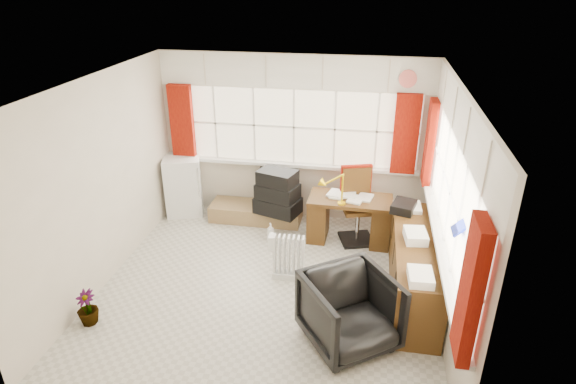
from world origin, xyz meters
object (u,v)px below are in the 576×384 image
(credenza, at_px, (414,267))
(tv_bench, at_px, (256,212))
(task_chair, at_px, (357,201))
(desk_lamp, at_px, (343,183))
(mini_fridge, at_px, (184,185))
(radiator, at_px, (289,261))
(crt_tv, at_px, (279,186))
(office_chair, at_px, (350,311))
(desk, at_px, (349,217))

(credenza, xyz_separation_m, tv_bench, (-2.28, 1.52, -0.26))
(task_chair, distance_m, tv_bench, 1.62)
(desk_lamp, relative_size, task_chair, 0.42)
(credenza, height_order, tv_bench, credenza)
(mini_fridge, bearing_deg, radiator, -37.82)
(credenza, height_order, crt_tv, credenza)
(desk_lamp, height_order, task_chair, desk_lamp)
(mini_fridge, bearing_deg, office_chair, -42.62)
(task_chair, relative_size, tv_bench, 0.77)
(radiator, bearing_deg, credenza, -3.19)
(crt_tv, bearing_deg, mini_fridge, -176.66)
(credenza, xyz_separation_m, crt_tv, (-1.95, 1.69, 0.13))
(credenza, xyz_separation_m, mini_fridge, (-3.46, 1.60, 0.08))
(task_chair, distance_m, office_chair, 2.21)
(task_chair, xyz_separation_m, credenza, (0.74, -1.26, -0.19))
(desk, bearing_deg, desk_lamp, -119.30)
(radiator, xyz_separation_m, tv_bench, (-0.77, 1.44, -0.12))
(tv_bench, bearing_deg, task_chair, -9.65)
(desk, height_order, office_chair, office_chair)
(task_chair, height_order, radiator, task_chair)
(office_chair, bearing_deg, crt_tv, 80.47)
(credenza, relative_size, tv_bench, 1.43)
(crt_tv, distance_m, mini_fridge, 1.52)
(radiator, height_order, mini_fridge, mini_fridge)
(desk, xyz_separation_m, office_chair, (0.13, -2.10, 0.02))
(desk, relative_size, office_chair, 1.35)
(desk, distance_m, tv_bench, 1.52)
(tv_bench, bearing_deg, desk_lamp, -22.72)
(tv_bench, bearing_deg, credenza, -33.70)
(desk, height_order, desk_lamp, desk_lamp)
(desk, bearing_deg, credenza, -54.46)
(office_chair, xyz_separation_m, radiator, (-0.81, 1.03, -0.15))
(task_chair, height_order, tv_bench, task_chair)
(office_chair, height_order, radiator, office_chair)
(tv_bench, xyz_separation_m, mini_fridge, (-1.18, 0.08, 0.34))
(radiator, bearing_deg, task_chair, 56.80)
(credenza, bearing_deg, office_chair, -126.33)
(radiator, xyz_separation_m, crt_tv, (-0.44, 1.60, 0.28))
(tv_bench, bearing_deg, office_chair, -57.28)
(task_chair, bearing_deg, office_chair, -88.83)
(desk, height_order, task_chair, task_chair)
(mini_fridge, bearing_deg, crt_tv, 3.34)
(office_chair, xyz_separation_m, credenza, (0.70, 0.95, -0.00))
(office_chair, bearing_deg, mini_fridge, 102.43)
(radiator, relative_size, credenza, 0.30)
(desk_lamp, xyz_separation_m, task_chair, (0.19, 0.30, -0.40))
(desk_lamp, relative_size, crt_tv, 0.70)
(desk, relative_size, credenza, 0.58)
(task_chair, xyz_separation_m, tv_bench, (-1.54, 0.26, -0.45))
(desk_lamp, height_order, mini_fridge, desk_lamp)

